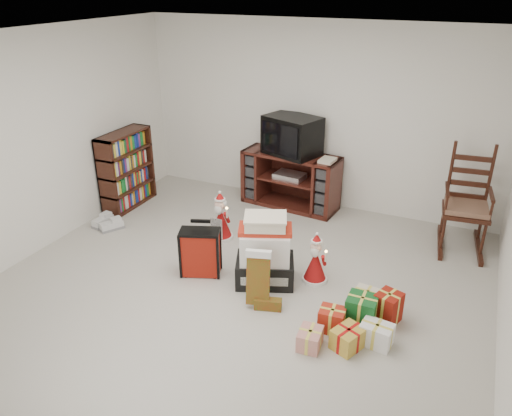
{
  "coord_description": "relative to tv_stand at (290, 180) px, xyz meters",
  "views": [
    {
      "loc": [
        2.01,
        -3.86,
        2.98
      ],
      "look_at": [
        -0.03,
        0.6,
        0.69
      ],
      "focal_mm": 35.0,
      "sensor_mm": 36.0,
      "label": 1
    }
  ],
  "objects": [
    {
      "name": "stocking",
      "position": [
        0.57,
        -2.37,
        -0.08
      ],
      "size": [
        0.31,
        0.2,
        0.62
      ],
      "primitive_type": null,
      "rotation": [
        0.0,
        0.0,
        0.29
      ],
      "color": "#0D7B1E",
      "rests_on": "floor"
    },
    {
      "name": "room",
      "position": [
        0.24,
        -2.23,
        0.86
      ],
      "size": [
        5.01,
        5.01,
        2.51
      ],
      "color": "beige",
      "rests_on": "ground"
    },
    {
      "name": "rocking_chair",
      "position": [
        2.3,
        -0.21,
        0.05
      ],
      "size": [
        0.61,
        0.91,
        1.29
      ],
      "rotation": [
        0.0,
        0.0,
        0.11
      ],
      "color": "#3D1B10",
      "rests_on": "floor"
    },
    {
      "name": "crt_television",
      "position": [
        0.0,
        -0.0,
        0.64
      ],
      "size": [
        0.83,
        0.71,
        0.52
      ],
      "rotation": [
        0.0,
        0.0,
        -0.33
      ],
      "color": "black",
      "rests_on": "tv_stand"
    },
    {
      "name": "mrs_claus_figurine",
      "position": [
        -0.42,
        -1.28,
        -0.15
      ],
      "size": [
        0.3,
        0.29,
        0.62
      ],
      "color": "#9B1011",
      "rests_on": "floor"
    },
    {
      "name": "santa_figurine",
      "position": [
        0.94,
        -1.7,
        -0.17
      ],
      "size": [
        0.28,
        0.26,
        0.57
      ],
      "color": "#9B1011",
      "rests_on": "floor"
    },
    {
      "name": "gift_pile",
      "position": [
        0.46,
        -1.94,
        -0.05
      ],
      "size": [
        0.72,
        0.63,
        0.76
      ],
      "rotation": [
        0.0,
        0.0,
        0.38
      ],
      "color": "black",
      "rests_on": "floor"
    },
    {
      "name": "sneaker_pair",
      "position": [
        -1.91,
        -1.63,
        -0.33
      ],
      "size": [
        0.4,
        0.32,
        0.11
      ],
      "rotation": [
        0.0,
        0.0,
        -0.26
      ],
      "color": "silver",
      "rests_on": "floor"
    },
    {
      "name": "tv_stand",
      "position": [
        0.0,
        0.0,
        0.0
      ],
      "size": [
        1.39,
        0.6,
        0.77
      ],
      "rotation": [
        0.0,
        0.0,
        -0.09
      ],
      "color": "#4B1C15",
      "rests_on": "floor"
    },
    {
      "name": "gift_cluster",
      "position": [
        1.53,
        -2.35,
        -0.27
      ],
      "size": [
        0.7,
        1.03,
        0.24
      ],
      "color": "#A72413",
      "rests_on": "floor"
    },
    {
      "name": "teddy_bear",
      "position": [
        0.48,
        -1.88,
        -0.24
      ],
      "size": [
        0.22,
        0.19,
        0.33
      ],
      "color": "brown",
      "rests_on": "floor"
    },
    {
      "name": "bookshelf",
      "position": [
        -2.08,
        -0.93,
        0.13
      ],
      "size": [
        0.29,
        0.88,
        1.07
      ],
      "color": "#3D1B10",
      "rests_on": "floor"
    },
    {
      "name": "red_suitcase",
      "position": [
        -0.23,
        -2.09,
        -0.12
      ],
      "size": [
        0.45,
        0.34,
        0.62
      ],
      "rotation": [
        0.0,
        0.0,
        0.36
      ],
      "color": "maroon",
      "rests_on": "floor"
    }
  ]
}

